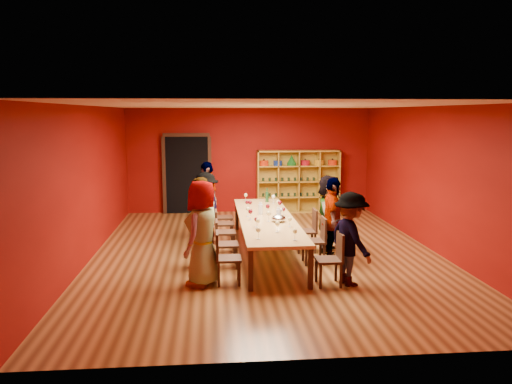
# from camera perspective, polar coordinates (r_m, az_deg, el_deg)

# --- Properties ---
(room_shell) EXTENTS (7.10, 9.10, 3.04)m
(room_shell) POSITION_cam_1_polar(r_m,az_deg,el_deg) (10.03, 1.20, 1.26)
(room_shell) COLOR brown
(room_shell) RESTS_ON ground
(tasting_table) EXTENTS (1.10, 4.50, 0.75)m
(tasting_table) POSITION_cam_1_polar(r_m,az_deg,el_deg) (10.17, 1.18, -3.22)
(tasting_table) COLOR tan
(tasting_table) RESTS_ON ground
(doorway) EXTENTS (1.40, 0.17, 2.30)m
(doorway) POSITION_cam_1_polar(r_m,az_deg,el_deg) (14.44, -7.87, 2.02)
(doorway) COLOR black
(doorway) RESTS_ON ground
(shelving_unit) EXTENTS (2.40, 0.40, 1.80)m
(shelving_unit) POSITION_cam_1_polar(r_m,az_deg,el_deg) (14.54, 4.81, 1.57)
(shelving_unit) COLOR #B99229
(shelving_unit) RESTS_ON ground
(chair_person_left_0) EXTENTS (0.42, 0.42, 0.89)m
(chair_person_left_0) POSITION_cam_1_polar(r_m,az_deg,el_deg) (8.45, -3.69, -7.19)
(chair_person_left_0) COLOR black
(chair_person_left_0) RESTS_ON ground
(person_left_0) EXTENTS (0.79, 0.98, 1.76)m
(person_left_0) POSITION_cam_1_polar(r_m,az_deg,el_deg) (8.35, -6.14, -4.69)
(person_left_0) COLOR #141D37
(person_left_0) RESTS_ON ground
(chair_person_left_1) EXTENTS (0.42, 0.42, 0.89)m
(chair_person_left_1) POSITION_cam_1_polar(r_m,az_deg,el_deg) (9.34, -3.84, -5.62)
(chair_person_left_1) COLOR black
(chair_person_left_1) RESTS_ON ground
(person_left_1) EXTENTS (0.60, 0.72, 1.70)m
(person_left_1) POSITION_cam_1_polar(r_m,az_deg,el_deg) (9.26, -6.57, -3.55)
(person_left_1) COLOR beige
(person_left_1) RESTS_ON ground
(chair_person_left_2) EXTENTS (0.42, 0.42, 0.89)m
(chair_person_left_2) POSITION_cam_1_polar(r_m,az_deg,el_deg) (10.27, -3.96, -4.28)
(chair_person_left_2) COLOR black
(chair_person_left_2) RESTS_ON ground
(person_left_2) EXTENTS (0.63, 0.84, 1.53)m
(person_left_2) POSITION_cam_1_polar(r_m,az_deg,el_deg) (10.22, -6.27, -2.83)
(person_left_2) COLOR #515056
(person_left_2) RESTS_ON ground
(chair_person_left_3) EXTENTS (0.42, 0.42, 0.89)m
(chair_person_left_3) POSITION_cam_1_polar(r_m,az_deg,el_deg) (11.07, -4.04, -3.31)
(chair_person_left_3) COLOR black
(chair_person_left_3) RESTS_ON ground
(person_left_3) EXTENTS (0.72, 1.10, 1.58)m
(person_left_3) POSITION_cam_1_polar(r_m,az_deg,el_deg) (11.02, -5.73, -1.83)
(person_left_3) COLOR #151D3A
(person_left_3) RESTS_ON ground
(chair_person_left_4) EXTENTS (0.42, 0.42, 0.89)m
(chair_person_left_4) POSITION_cam_1_polar(r_m,az_deg,el_deg) (11.74, -4.11, -2.61)
(chair_person_left_4) COLOR black
(chair_person_left_4) RESTS_ON ground
(person_left_4) EXTENTS (0.77, 1.12, 1.75)m
(person_left_4) POSITION_cam_1_polar(r_m,az_deg,el_deg) (11.66, -5.58, -0.81)
(person_left_4) COLOR #161B3C
(person_left_4) RESTS_ON ground
(chair_person_right_0) EXTENTS (0.42, 0.42, 0.89)m
(chair_person_right_0) POSITION_cam_1_polar(r_m,az_deg,el_deg) (8.47, 8.85, -7.24)
(chair_person_right_0) COLOR black
(chair_person_right_0) RESTS_ON ground
(person_right_0) EXTENTS (0.70, 1.09, 1.57)m
(person_right_0) POSITION_cam_1_polar(r_m,az_deg,el_deg) (8.47, 10.77, -5.28)
(person_right_0) COLOR #545359
(person_right_0) RESTS_ON ground
(chair_person_right_1) EXTENTS (0.42, 0.42, 0.89)m
(chair_person_right_1) POSITION_cam_1_polar(r_m,az_deg,el_deg) (9.64, 7.08, -5.22)
(chair_person_right_1) COLOR black
(chair_person_right_1) RESTS_ON ground
(person_right_1) EXTENTS (0.59, 1.03, 1.65)m
(person_right_1) POSITION_cam_1_polar(r_m,az_deg,el_deg) (9.62, 8.72, -3.26)
(person_right_1) COLOR #121433
(person_right_1) RESTS_ON ground
(chair_person_right_2) EXTENTS (0.42, 0.42, 0.89)m
(chair_person_right_2) POSITION_cam_1_polar(r_m,az_deg,el_deg) (10.42, 6.13, -4.13)
(chair_person_right_2) COLOR black
(chair_person_right_2) RESTS_ON ground
(person_right_2) EXTENTS (0.91, 1.54, 1.60)m
(person_right_2) POSITION_cam_1_polar(r_m,az_deg,el_deg) (10.44, 8.32, -2.43)
(person_right_2) COLOR #151C3B
(person_right_2) RESTS_ON ground
(wine_glass_0) EXTENTS (0.08, 0.08, 0.21)m
(wine_glass_0) POSITION_cam_1_polar(r_m,az_deg,el_deg) (9.77, 1.45, -2.51)
(wine_glass_0) COLOR silver
(wine_glass_0) RESTS_ON tasting_table
(wine_glass_1) EXTENTS (0.08, 0.08, 0.19)m
(wine_glass_1) POSITION_cam_1_polar(r_m,az_deg,el_deg) (11.06, -1.05, -1.23)
(wine_glass_1) COLOR silver
(wine_glass_1) RESTS_ON tasting_table
(wine_glass_2) EXTENTS (0.08, 0.08, 0.21)m
(wine_glass_2) POSITION_cam_1_polar(r_m,az_deg,el_deg) (8.40, 0.27, -4.42)
(wine_glass_2) COLOR silver
(wine_glass_2) RESTS_ON tasting_table
(wine_glass_3) EXTENTS (0.09, 0.09, 0.22)m
(wine_glass_3) POSITION_cam_1_polar(r_m,az_deg,el_deg) (9.91, -0.64, -2.30)
(wine_glass_3) COLOR silver
(wine_glass_3) RESTS_ON tasting_table
(wine_glass_4) EXTENTS (0.09, 0.09, 0.21)m
(wine_glass_4) POSITION_cam_1_polar(r_m,az_deg,el_deg) (10.95, -0.69, -1.25)
(wine_glass_4) COLOR silver
(wine_glass_4) RESTS_ON tasting_table
(wine_glass_5) EXTENTS (0.08, 0.08, 0.20)m
(wine_glass_5) POSITION_cam_1_polar(r_m,az_deg,el_deg) (8.36, 4.47, -4.57)
(wine_glass_5) COLOR silver
(wine_glass_5) RESTS_ON tasting_table
(wine_glass_6) EXTENTS (0.08, 0.08, 0.19)m
(wine_glass_6) POSITION_cam_1_polar(r_m,az_deg,el_deg) (9.29, 0.02, -3.21)
(wine_glass_6) COLOR silver
(wine_glass_6) RESTS_ON tasting_table
(wine_glass_7) EXTENTS (0.08, 0.08, 0.20)m
(wine_glass_7) POSITION_cam_1_polar(r_m,az_deg,el_deg) (8.90, 2.45, -3.69)
(wine_glass_7) COLOR silver
(wine_glass_7) RESTS_ON tasting_table
(wine_glass_8) EXTENTS (0.08, 0.08, 0.20)m
(wine_glass_8) POSITION_cam_1_polar(r_m,az_deg,el_deg) (11.99, -1.19, -0.40)
(wine_glass_8) COLOR silver
(wine_glass_8) RESTS_ON tasting_table
(wine_glass_9) EXTENTS (0.07, 0.07, 0.18)m
(wine_glass_9) POSITION_cam_1_polar(r_m,az_deg,el_deg) (11.14, 2.52, -1.21)
(wine_glass_9) COLOR silver
(wine_glass_9) RESTS_ON tasting_table
(wine_glass_10) EXTENTS (0.08, 0.08, 0.21)m
(wine_glass_10) POSITION_cam_1_polar(r_m,az_deg,el_deg) (10.23, -0.94, -2.01)
(wine_glass_10) COLOR silver
(wine_glass_10) RESTS_ON tasting_table
(wine_glass_11) EXTENTS (0.09, 0.09, 0.21)m
(wine_glass_11) POSITION_cam_1_polar(r_m,az_deg,el_deg) (10.08, 2.83, -2.15)
(wine_glass_11) COLOR silver
(wine_glass_11) RESTS_ON tasting_table
(wine_glass_12) EXTENTS (0.08, 0.08, 0.21)m
(wine_glass_12) POSITION_cam_1_polar(r_m,az_deg,el_deg) (11.74, 2.01, -0.58)
(wine_glass_12) COLOR silver
(wine_glass_12) RESTS_ON tasting_table
(wine_glass_13) EXTENTS (0.08, 0.08, 0.19)m
(wine_glass_13) POSITION_cam_1_polar(r_m,az_deg,el_deg) (9.34, 3.87, -3.16)
(wine_glass_13) COLOR silver
(wine_glass_13) RESTS_ON tasting_table
(wine_glass_14) EXTENTS (0.08, 0.08, 0.20)m
(wine_glass_14) POSITION_cam_1_polar(r_m,az_deg,el_deg) (9.14, 0.22, -3.36)
(wine_glass_14) COLOR silver
(wine_glass_14) RESTS_ON tasting_table
(wine_glass_15) EXTENTS (0.09, 0.09, 0.22)m
(wine_glass_15) POSITION_cam_1_polar(r_m,az_deg,el_deg) (10.48, 1.35, -1.70)
(wine_glass_15) COLOR silver
(wine_glass_15) RESTS_ON tasting_table
(wine_glass_16) EXTENTS (0.09, 0.09, 0.22)m
(wine_glass_16) POSITION_cam_1_polar(r_m,az_deg,el_deg) (10.88, 2.74, -1.29)
(wine_glass_16) COLOR silver
(wine_glass_16) RESTS_ON tasting_table
(wine_glass_17) EXTENTS (0.07, 0.07, 0.18)m
(wine_glass_17) POSITION_cam_1_polar(r_m,az_deg,el_deg) (10.33, 3.18, -2.02)
(wine_glass_17) COLOR silver
(wine_glass_17) RESTS_ON tasting_table
(spittoon_bowl) EXTENTS (0.28, 0.28, 0.15)m
(spittoon_bowl) POSITION_cam_1_polar(r_m,az_deg,el_deg) (9.76, 2.60, -3.05)
(spittoon_bowl) COLOR #B3B6BB
(spittoon_bowl) RESTS_ON tasting_table
(carafe_a) EXTENTS (0.10, 0.10, 0.26)m
(carafe_a) POSITION_cam_1_polar(r_m,az_deg,el_deg) (10.46, 0.51, -1.95)
(carafe_a) COLOR silver
(carafe_a) RESTS_ON tasting_table
(carafe_b) EXTENTS (0.11, 0.11, 0.26)m
(carafe_b) POSITION_cam_1_polar(r_m,az_deg,el_deg) (9.88, 2.60, -2.59)
(carafe_b) COLOR silver
(carafe_b) RESTS_ON tasting_table
(wine_bottle) EXTENTS (0.09, 0.09, 0.34)m
(wine_bottle) POSITION_cam_1_polar(r_m,az_deg,el_deg) (11.93, 1.26, -0.53)
(wine_bottle) COLOR #153A1B
(wine_bottle) RESTS_ON tasting_table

